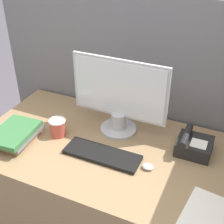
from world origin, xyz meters
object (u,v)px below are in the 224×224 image
Objects in this scene: monitor at (119,99)px; coffee_cup at (58,127)px; book_stack at (15,134)px; keyboard at (102,154)px; mouse at (148,167)px; desk_telephone at (193,145)px.

monitor is 5.48× the size of coffee_cup.
keyboard is at bearing 8.32° from book_stack.
mouse is at bearing 1.33° from keyboard.
monitor is at bearing 177.46° from desk_telephone.
monitor is 0.31m from keyboard.
monitor is 2.96× the size of desk_telephone.
desk_telephone reaches higher than coffee_cup.
coffee_cup is (-0.54, 0.06, 0.04)m from mouse.
desk_telephone is (0.17, 0.22, 0.03)m from mouse.
desk_telephone is (0.42, -0.02, -0.16)m from monitor.
monitor is 0.37m from coffee_cup.
mouse is 0.31× the size of desk_telephone.
book_stack is (-0.73, -0.08, 0.03)m from mouse.
coffee_cup is (-0.29, -0.18, -0.16)m from monitor.
book_stack reaches higher than mouse.
coffee_cup reaches higher than book_stack.
monitor is 9.50× the size of mouse.
coffee_cup is 0.54× the size of desk_telephone.
mouse is at bearing -127.87° from desk_telephone.
monitor is at bearing 93.22° from keyboard.
mouse is (0.24, 0.01, 0.00)m from keyboard.
book_stack is (-0.48, -0.31, -0.17)m from monitor.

